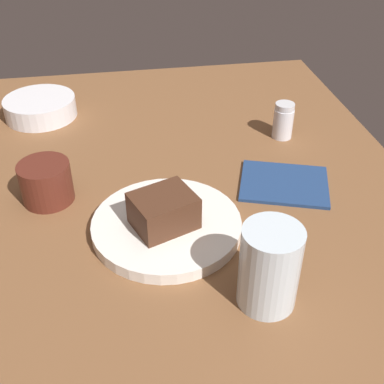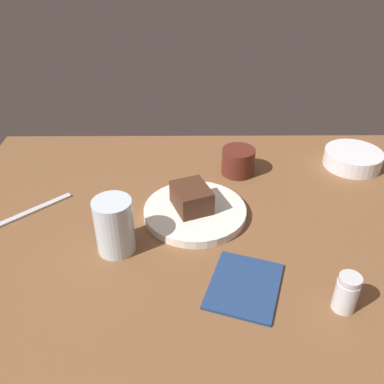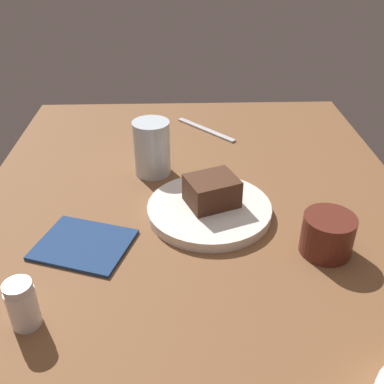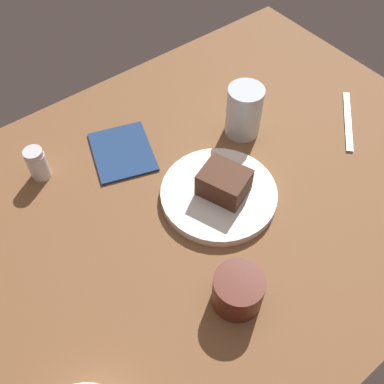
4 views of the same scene
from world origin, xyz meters
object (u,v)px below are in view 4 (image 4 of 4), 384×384
Objects in this scene: chocolate_cake_slice at (224,182)px; folded_napkin at (122,152)px; coffee_cup at (238,291)px; butter_knife at (348,121)px; salt_shaker at (37,164)px; dessert_plate at (219,194)px; water_glass at (244,111)px.

folded_napkin is at bearing -66.80° from chocolate_cake_slice.
chocolate_cake_slice is 0.59× the size of folded_napkin.
chocolate_cake_slice is at bearing 113.20° from folded_napkin.
coffee_cup is 0.44× the size of butter_knife.
salt_shaker is at bearing -46.12° from chocolate_cake_slice.
dessert_plate is 1.53× the size of folded_napkin.
chocolate_cake_slice reaches higher than butter_knife.
water_glass is (-40.67, 15.33, 2.23)cm from salt_shaker.
coffee_cup is 0.56× the size of folded_napkin.
coffee_cup is at bearing 47.19° from water_glass.
chocolate_cake_slice is at bearing 149.78° from dessert_plate.
chocolate_cake_slice is 37.05cm from salt_shaker.
chocolate_cake_slice is (-0.76, 0.44, 3.55)cm from dessert_plate.
dessert_plate is 2.59× the size of chocolate_cake_slice.
water_glass is at bearing -142.84° from chocolate_cake_slice.
salt_shaker is 46.51cm from coffee_cup.
butter_knife is (-20.87, 12.45, -5.52)cm from water_glass.
salt_shaker is (24.91, -26.25, 2.61)cm from dessert_plate.
dessert_plate reaches higher than folded_napkin.
dessert_plate is 2.71× the size of coffee_cup.
chocolate_cake_slice is 0.46× the size of butter_knife.
folded_napkin is at bearing -23.37° from water_glass.
salt_shaker is (25.68, -26.70, -0.94)cm from chocolate_cake_slice.
chocolate_cake_slice is at bearing -44.40° from butter_knife.
salt_shaker is at bearing -66.96° from butter_knife.
chocolate_cake_slice reaches higher than coffee_cup.
coffee_cup is (11.98, 17.75, -1.12)cm from chocolate_cake_slice.
coffee_cup is 50.77cm from butter_knife.
dessert_plate is 19.78cm from water_glass.
water_glass is (-15.76, -10.92, 4.83)cm from dessert_plate.
water_glass is at bearing -73.49° from butter_knife.
water_glass is (-15.00, -11.37, 1.29)cm from chocolate_cake_slice.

